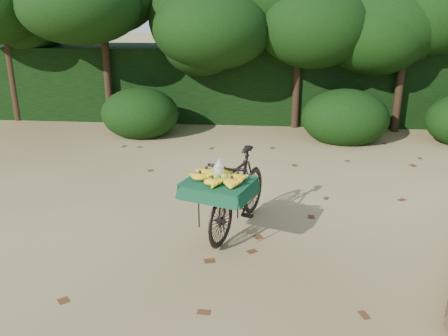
{
  "coord_description": "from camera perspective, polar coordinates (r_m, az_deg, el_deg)",
  "views": [
    {
      "loc": [
        -0.18,
        -5.85,
        2.88
      ],
      "look_at": [
        -0.69,
        -0.29,
        0.9
      ],
      "focal_mm": 38.0,
      "sensor_mm": 36.0,
      "label": 1
    }
  ],
  "objects": [
    {
      "name": "bush_clumps",
      "position": [
        10.46,
        8.9,
        5.82
      ],
      "size": [
        8.8,
        1.7,
        0.9
      ],
      "primitive_type": null,
      "color": "black",
      "rests_on": "ground"
    },
    {
      "name": "ground",
      "position": [
        6.53,
        6.37,
        -6.84
      ],
      "size": [
        80.0,
        80.0,
        0.0
      ],
      "primitive_type": "plane",
      "color": "tan",
      "rests_on": "ground"
    },
    {
      "name": "hedge_backdrop",
      "position": [
        12.31,
        6.13,
        10.12
      ],
      "size": [
        26.0,
        1.8,
        1.8
      ],
      "primitive_type": "cube",
      "color": "black",
      "rests_on": "ground"
    },
    {
      "name": "leaf_litter",
      "position": [
        7.11,
        6.3,
        -4.49
      ],
      "size": [
        7.0,
        7.3,
        0.01
      ],
      "primitive_type": null,
      "color": "#502915",
      "rests_on": "ground"
    },
    {
      "name": "vendor_bicycle",
      "position": [
        6.15,
        1.63,
        -2.77
      ],
      "size": [
        1.19,
        1.91,
        1.08
      ],
      "rotation": [
        0.0,
        0.0,
        -0.34
      ],
      "color": "black",
      "rests_on": "ground"
    },
    {
      "name": "tree_row",
      "position": [
        11.4,
        2.99,
        15.03
      ],
      "size": [
        14.5,
        2.0,
        4.0
      ],
      "primitive_type": null,
      "color": "black",
      "rests_on": "ground"
    }
  ]
}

